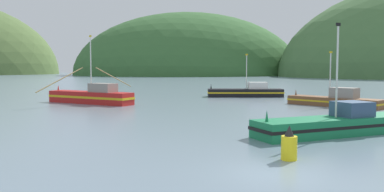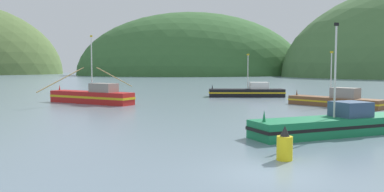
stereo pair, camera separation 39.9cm
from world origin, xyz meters
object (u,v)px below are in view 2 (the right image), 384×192
at_px(fishing_boat_black, 248,92).
at_px(channel_buoy, 285,146).
at_px(fishing_boat_brown, 336,100).
at_px(fishing_boat_red, 92,96).
at_px(fishing_boat_green, 335,124).

xyz_separation_m(fishing_boat_black, channel_buoy, (-9.33, -37.89, -0.04)).
height_order(fishing_boat_brown, fishing_boat_red, fishing_boat_red).
height_order(fishing_boat_black, channel_buoy, fishing_boat_black).
height_order(fishing_boat_black, fishing_boat_green, fishing_boat_green).
bearing_deg(channel_buoy, fishing_boat_red, 111.11).
relative_size(fishing_boat_red, fishing_boat_black, 1.08).
bearing_deg(fishing_boat_brown, channel_buoy, 112.80).
distance_m(fishing_boat_red, fishing_boat_black, 22.35).
xyz_separation_m(fishing_boat_brown, fishing_boat_green, (-9.11, -16.79, -0.00)).
distance_m(fishing_boat_black, fishing_boat_green, 32.00).
height_order(fishing_boat_red, fishing_boat_black, fishing_boat_red).
height_order(fishing_boat_brown, fishing_boat_black, fishing_boat_black).
relative_size(fishing_boat_brown, fishing_boat_green, 0.86).
distance_m(fishing_boat_brown, fishing_boat_green, 19.10).
xyz_separation_m(fishing_boat_red, fishing_boat_green, (17.46, -24.34, -0.20)).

